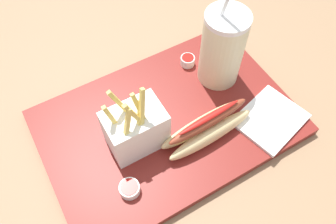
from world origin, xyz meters
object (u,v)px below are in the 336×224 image
Objects in this scene: fries_basket at (135,129)px; ketchup_cup_2 at (188,60)px; napkin_stack at (270,119)px; ketchup_cup_1 at (130,188)px; soda_cup at (222,48)px; hot_dog_1 at (207,127)px.

fries_basket is 5.17× the size of ketchup_cup_2.
fries_basket is 0.27m from napkin_stack.
ketchup_cup_1 is at bearing -1.79° from napkin_stack.
soda_cup reaches higher than napkin_stack.
ketchup_cup_1 is 0.31m from napkin_stack.
fries_basket reaches higher than ketchup_cup_1.
soda_cup reaches higher than hot_dog_1.
hot_dog_1 reaches higher than napkin_stack.
soda_cup is at bearing -132.69° from hot_dog_1.
soda_cup is 7.26× the size of ketchup_cup_1.
soda_cup is 8.55× the size of ketchup_cup_2.
soda_cup reaches higher than fries_basket.
soda_cup is 1.39× the size of hot_dog_1.
soda_cup is 2.08× the size of napkin_stack.
ketchup_cup_2 reaches higher than napkin_stack.
soda_cup is at bearing -80.05° from napkin_stack.
hot_dog_1 is at bearing 156.88° from fries_basket.
ketchup_cup_2 is (-0.06, -0.17, -0.01)m from hot_dog_1.
ketchup_cup_2 reaches higher than ketchup_cup_1.
hot_dog_1 is at bearing 47.31° from soda_cup.
ketchup_cup_2 is 0.24× the size of napkin_stack.
ketchup_cup_1 reaches higher than napkin_stack.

